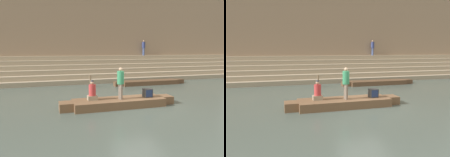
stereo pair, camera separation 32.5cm
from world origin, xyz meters
TOP-DOWN VIEW (x-y plane):
  - ground_plane at (0.00, 0.00)m, footprint 120.00×120.00m
  - ghat_steps at (0.00, 10.43)m, footprint 36.00×3.90m
  - back_wall at (0.00, 12.44)m, footprint 34.20×1.28m
  - rowboat_main at (-0.90, 0.34)m, footprint 6.01×1.56m
  - person_standing at (-0.84, 0.24)m, footprint 0.35×0.35m
  - person_rowing at (-2.25, 0.47)m, footprint 0.49×0.38m
  - tv_set at (0.70, 0.29)m, footprint 0.44×0.43m
  - moored_boat_shore at (3.97, 6.44)m, footprint 6.30×1.11m
  - mooring_post at (-1.09, 6.61)m, footprint 0.13×0.13m
  - person_on_steps at (5.73, 11.52)m, footprint 0.34×0.34m

SIDE VIEW (x-z plane):
  - ground_plane at x=0.00m, z-range 0.00..0.00m
  - moored_boat_shore at x=3.97m, z-range 0.01..0.37m
  - rowboat_main at x=-0.90m, z-range 0.02..0.43m
  - mooring_post at x=-1.09m, z-range 0.00..0.95m
  - tv_set at x=0.70m, z-range 0.41..0.86m
  - person_rowing at x=-2.25m, z-range 0.30..1.32m
  - ghat_steps at x=0.00m, z-range -0.32..1.99m
  - person_standing at x=-0.84m, z-range 0.53..2.15m
  - person_on_steps at x=5.73m, z-range 2.43..4.04m
  - back_wall at x=0.00m, z-range -0.03..8.89m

